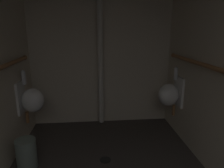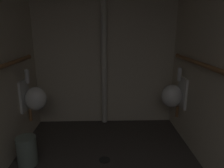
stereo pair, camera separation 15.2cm
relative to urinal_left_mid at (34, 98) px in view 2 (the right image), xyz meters
The scene contains 6 objects.
wall_back 1.32m from the urinal_left_mid, 32.24° to the left, with size 2.41×0.06×2.44m, color beige.
urinal_left_mid is the anchor object (origin of this frame).
urinal_right_mid 2.00m from the urinal_left_mid, ahead, with size 0.32×0.30×0.76m.
standpipe_back_wall 1.25m from the urinal_left_mid, 27.87° to the left, with size 0.09×0.09×2.39m, color beige.
floor_drain 1.29m from the urinal_left_mid, 28.90° to the right, with size 0.14×0.14×0.01m, color black.
waste_bin 0.75m from the urinal_left_mid, 83.87° to the right, with size 0.23×0.23×0.35m, color slate.
Camera 2 is at (0.01, -0.13, 1.58)m, focal length 33.23 mm.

